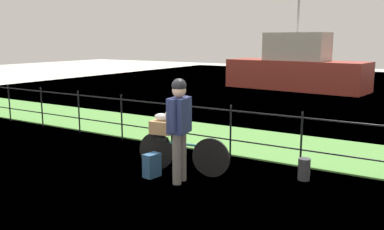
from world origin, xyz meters
The scene contains 11 objects.
ground_plane centered at (0.00, 0.00, 0.00)m, with size 60.00×60.00×0.00m, color beige.
grass_strip centered at (0.00, 3.53, 0.01)m, with size 27.00×2.40×0.03m, color #569342.
harbor_water centered at (0.00, 12.02, 0.00)m, with size 30.00×30.00×0.00m, color slate.
iron_fence centered at (0.00, 2.19, 0.60)m, with size 18.04×0.04×1.04m.
bicycle_main centered at (0.40, 0.94, 0.35)m, with size 1.68×0.31×0.66m.
wooden_crate centered at (0.02, 0.88, 0.77)m, with size 0.37×0.29×0.23m, color #A87F51.
terrier_dog centered at (0.05, 0.88, 0.96)m, with size 0.32×0.18×0.18m.
cyclist_person centered at (0.63, 0.52, 1.00)m, with size 0.32×0.54×1.68m.
backpack_on_paving centered at (0.09, 0.49, 0.20)m, with size 0.28×0.18×0.40m, color #28517A.
mooring_bollard centered at (2.30, 1.69, 0.18)m, with size 0.20×0.20×0.36m, color #38383D.
moored_boat_mid centered at (-1.90, 13.81, 0.95)m, with size 6.48×2.63×4.16m.
Camera 1 is at (4.23, -4.82, 2.28)m, focal length 38.96 mm.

